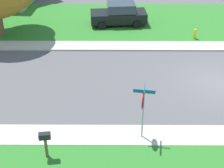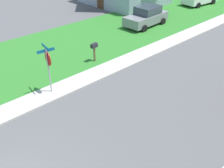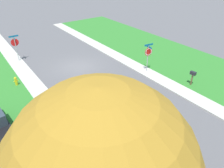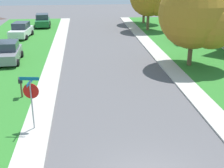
# 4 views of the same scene
# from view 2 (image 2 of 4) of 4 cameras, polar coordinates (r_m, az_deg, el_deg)

# --- Properties ---
(sidewalk_west) EXTENTS (1.40, 56.00, 0.10)m
(sidewalk_west) POSITION_cam_2_polar(r_m,az_deg,el_deg) (18.38, 6.88, 6.70)
(sidewalk_west) COLOR #B7B2A8
(sidewalk_west) RESTS_ON ground
(lawn_west) EXTENTS (8.00, 56.00, 0.08)m
(lawn_west) POSITION_cam_2_polar(r_m,az_deg,el_deg) (21.46, -2.67, 10.67)
(lawn_west) COLOR #2D7528
(lawn_west) RESTS_ON ground
(stop_sign_far_corner) EXTENTS (0.91, 0.91, 2.77)m
(stop_sign_far_corner) POSITION_cam_2_polar(r_m,az_deg,el_deg) (13.48, -14.00, 4.85)
(stop_sign_far_corner) COLOR #9E9EA3
(stop_sign_far_corner) RESTS_ON ground
(car_grey_near_corner) EXTENTS (2.21, 4.39, 1.76)m
(car_grey_near_corner) POSITION_cam_2_polar(r_m,az_deg,el_deg) (23.68, 7.62, 14.63)
(car_grey_near_corner) COLOR gray
(car_grey_near_corner) RESTS_ON ground
(mailbox) EXTENTS (0.30, 0.51, 1.31)m
(mailbox) POSITION_cam_2_polar(r_m,az_deg,el_deg) (16.80, -3.96, 7.97)
(mailbox) COLOR brown
(mailbox) RESTS_ON ground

